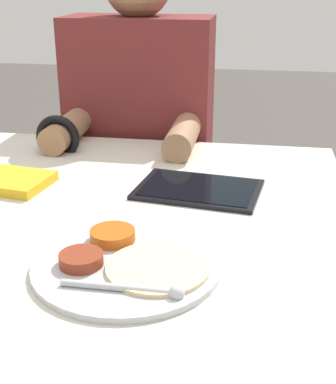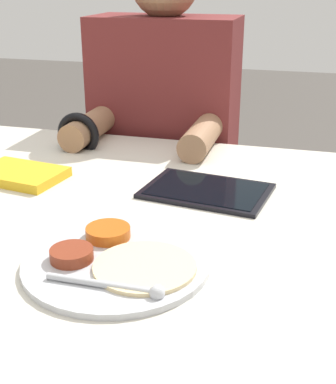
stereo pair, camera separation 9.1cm
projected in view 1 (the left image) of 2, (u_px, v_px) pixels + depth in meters
The scene contains 4 objects.
thali_tray at pixel (126, 263), 0.79m from camera, with size 0.28×0.28×0.03m.
red_notebook at pixel (5, 181), 1.10m from camera, with size 0.20×0.15×0.02m.
tablet_device at pixel (199, 189), 1.07m from camera, with size 0.26×0.20×0.01m.
person_diner at pixel (141, 179), 1.58m from camera, with size 0.40×0.42×1.17m.
Camera 1 is at (0.32, -0.78, 1.11)m, focal length 50.00 mm.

